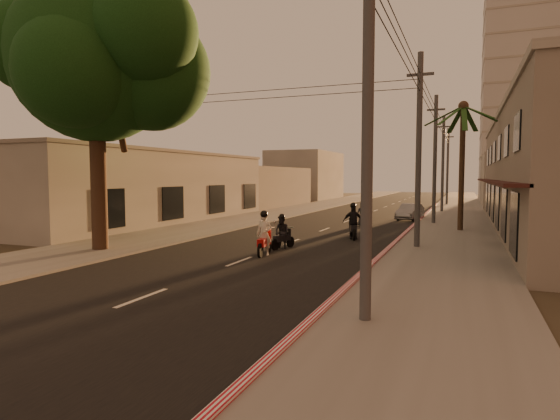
# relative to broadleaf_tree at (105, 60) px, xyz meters

# --- Properties ---
(ground) EXTENTS (160.00, 160.00, 0.00)m
(ground) POSITION_rel_broadleaf_tree_xyz_m (6.61, -2.14, -8.48)
(ground) COLOR #383023
(ground) RESTS_ON ground
(road) EXTENTS (10.00, 140.00, 0.02)m
(road) POSITION_rel_broadleaf_tree_xyz_m (6.61, 17.86, -8.47)
(road) COLOR black
(road) RESTS_ON ground
(sidewalk_right) EXTENTS (5.00, 140.00, 0.12)m
(sidewalk_right) POSITION_rel_broadleaf_tree_xyz_m (14.11, 17.86, -8.42)
(sidewalk_right) COLOR slate
(sidewalk_right) RESTS_ON ground
(sidewalk_left) EXTENTS (5.00, 140.00, 0.12)m
(sidewalk_left) POSITION_rel_broadleaf_tree_xyz_m (-0.89, 17.86, -8.42)
(sidewalk_left) COLOR slate
(sidewalk_left) RESTS_ON ground
(curb_stripe) EXTENTS (0.20, 60.00, 0.20)m
(curb_stripe) POSITION_rel_broadleaf_tree_xyz_m (11.71, 12.86, -8.38)
(curb_stripe) COLOR #B21325
(curb_stripe) RESTS_ON ground
(left_building) EXTENTS (8.20, 24.20, 5.20)m
(left_building) POSITION_rel_broadleaf_tree_xyz_m (-7.37, 11.86, -5.88)
(left_building) COLOR #ABA69A
(left_building) RESTS_ON ground
(distant_tower) EXTENTS (12.10, 12.10, 28.00)m
(distant_tower) POSITION_rel_broadleaf_tree_xyz_m (22.61, 53.86, 5.52)
(distant_tower) COLOR #B7B5B2
(distant_tower) RESTS_ON ground
(broadleaf_tree) EXTENTS (9.60, 8.70, 12.10)m
(broadleaf_tree) POSITION_rel_broadleaf_tree_xyz_m (0.00, 0.00, 0.00)
(broadleaf_tree) COLOR black
(broadleaf_tree) RESTS_ON ground
(palm_tree) EXTENTS (5.00, 5.00, 8.20)m
(palm_tree) POSITION_rel_broadleaf_tree_xyz_m (14.61, 13.86, -1.33)
(palm_tree) COLOR black
(palm_tree) RESTS_ON ground
(utility_poles) EXTENTS (1.20, 48.26, 9.00)m
(utility_poles) POSITION_rel_broadleaf_tree_xyz_m (12.81, 17.86, -1.94)
(utility_poles) COLOR #38383A
(utility_poles) RESTS_ON ground
(filler_right) EXTENTS (8.00, 14.00, 6.00)m
(filler_right) POSITION_rel_broadleaf_tree_xyz_m (20.61, 42.86, -5.48)
(filler_right) COLOR #ABA69A
(filler_right) RESTS_ON ground
(filler_left_near) EXTENTS (8.00, 14.00, 4.40)m
(filler_left_near) POSITION_rel_broadleaf_tree_xyz_m (-7.39, 31.86, -6.28)
(filler_left_near) COLOR #ABA69A
(filler_left_near) RESTS_ON ground
(filler_left_far) EXTENTS (8.00, 14.00, 7.00)m
(filler_left_far) POSITION_rel_broadleaf_tree_xyz_m (-7.39, 49.86, -4.98)
(filler_left_far) COLOR #ABA69A
(filler_left_far) RESTS_ON ground
(scooter_red) EXTENTS (0.86, 1.96, 1.94)m
(scooter_red) POSITION_rel_broadleaf_tree_xyz_m (6.92, 1.59, -7.62)
(scooter_red) COLOR black
(scooter_red) RESTS_ON ground
(scooter_mid_a) EXTENTS (1.09, 1.64, 1.66)m
(scooter_mid_a) POSITION_rel_broadleaf_tree_xyz_m (6.98, 3.54, -7.72)
(scooter_mid_a) COLOR black
(scooter_mid_a) RESTS_ON ground
(scooter_mid_b) EXTENTS (1.37, 1.96, 1.99)m
(scooter_mid_b) POSITION_rel_broadleaf_tree_xyz_m (9.28, 8.13, -7.57)
(scooter_mid_b) COLOR black
(scooter_mid_b) RESTS_ON ground
(scooter_far_a) EXTENTS (1.10, 1.83, 1.83)m
(scooter_far_a) POSITION_rel_broadleaf_tree_xyz_m (8.45, 14.70, -7.65)
(scooter_far_a) COLOR black
(scooter_far_a) RESTS_ON ground
(parked_car) EXTENTS (2.49, 4.22, 1.26)m
(parked_car) POSITION_rel_broadleaf_tree_xyz_m (10.87, 20.89, -7.85)
(parked_car) COLOR gray
(parked_car) RESTS_ON ground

